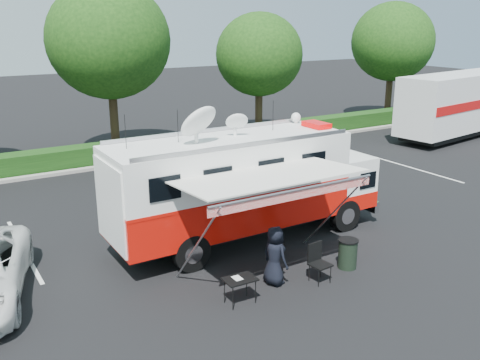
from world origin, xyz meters
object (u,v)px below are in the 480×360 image
object	(u,v)px
command_truck	(246,184)
semi_trailer	(471,102)
folding_table	(240,280)
trash_bin	(348,254)

from	to	relation	value
command_truck	semi_trailer	xyz separation A→B (m)	(20.80, 6.89, 0.13)
command_truck	folding_table	xyz separation A→B (m)	(-2.32, -3.41, -1.25)
command_truck	folding_table	bearing A→B (deg)	-124.23
semi_trailer	trash_bin	bearing A→B (deg)	-152.24
folding_table	trash_bin	xyz separation A→B (m)	(3.73, 0.10, -0.20)
command_truck	semi_trailer	distance (m)	21.91
folding_table	semi_trailer	size ratio (longest dim) A/B	0.07
folding_table	trash_bin	size ratio (longest dim) A/B	0.95
trash_bin	command_truck	bearing A→B (deg)	113.04
trash_bin	semi_trailer	xyz separation A→B (m)	(19.39, 10.21, 1.59)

